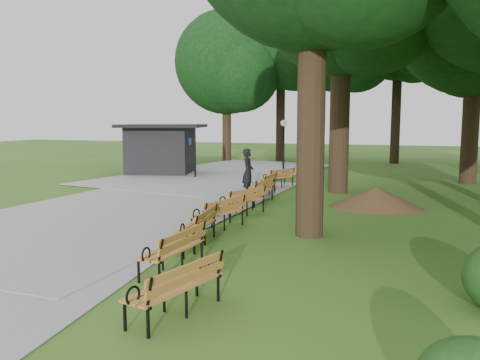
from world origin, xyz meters
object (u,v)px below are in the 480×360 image
(person, at_px, (248,172))
(dirt_mound, at_px, (376,197))
(bench_0, at_px, (175,287))
(bench_4, at_px, (242,201))
(bench_2, at_px, (196,226))
(bench_6, at_px, (264,185))
(lamp_post, at_px, (284,136))
(bench_1, at_px, (172,250))
(kiosk, at_px, (160,149))
(bench_5, at_px, (258,191))
(lawn_tree_4, at_px, (477,13))
(bench_7, at_px, (278,178))
(bench_3, at_px, (218,213))

(person, xyz_separation_m, dirt_mound, (4.98, -1.26, -0.56))
(bench_0, xyz_separation_m, bench_4, (-1.62, 7.85, 0.00))
(bench_2, bearing_deg, bench_6, 177.79)
(bench_6, bearing_deg, lamp_post, -173.04)
(dirt_mound, xyz_separation_m, bench_6, (-4.33, 1.26, 0.08))
(lamp_post, xyz_separation_m, bench_4, (1.21, -10.18, -1.71))
(lamp_post, height_order, bench_4, lamp_post)
(dirt_mound, xyz_separation_m, bench_2, (-3.71, -6.59, 0.08))
(bench_0, distance_m, bench_1, 2.18)
(person, height_order, kiosk, kiosk)
(bench_0, relative_size, bench_5, 1.00)
(bench_4, bearing_deg, bench_6, -152.03)
(lamp_post, distance_m, lawn_tree_4, 10.38)
(dirt_mound, height_order, bench_4, bench_4)
(dirt_mound, height_order, bench_7, bench_7)
(bench_1, bearing_deg, kiosk, -147.11)
(lawn_tree_4, bearing_deg, bench_5, -132.04)
(kiosk, bearing_deg, bench_5, -58.20)
(lamp_post, distance_m, bench_4, 10.40)
(bench_0, bearing_deg, bench_4, -154.63)
(lamp_post, height_order, bench_7, lamp_post)
(dirt_mound, height_order, bench_2, bench_2)
(kiosk, height_order, bench_1, kiosk)
(bench_2, height_order, bench_7, same)
(lamp_post, height_order, dirt_mound, lamp_post)
(bench_2, xyz_separation_m, bench_3, (-0.11, 1.71, 0.00))
(person, xyz_separation_m, bench_0, (2.71, -11.85, -0.48))
(kiosk, distance_m, bench_1, 18.06)
(bench_0, distance_m, bench_4, 8.01)
(bench_6, bearing_deg, bench_0, 9.82)
(bench_3, relative_size, bench_6, 1.00)
(bench_3, bearing_deg, bench_0, 32.68)
(bench_1, height_order, bench_6, same)
(lamp_post, height_order, bench_5, lamp_post)
(bench_2, xyz_separation_m, lawn_tree_4, (7.36, 14.56, 7.30))
(bench_5, relative_size, lawn_tree_4, 0.16)
(person, relative_size, bench_6, 0.97)
(lawn_tree_4, bearing_deg, kiosk, -176.93)
(person, height_order, lawn_tree_4, lawn_tree_4)
(bench_2, distance_m, bench_5, 6.06)
(lamp_post, distance_m, bench_0, 18.33)
(dirt_mound, bearing_deg, bench_1, -110.80)
(bench_1, relative_size, bench_6, 1.00)
(lamp_post, relative_size, bench_0, 1.56)
(bench_5, xyz_separation_m, bench_7, (-0.36, 4.15, 0.00))
(kiosk, bearing_deg, bench_7, -39.15)
(dirt_mound, relative_size, bench_2, 1.38)
(lamp_post, relative_size, bench_6, 1.56)
(dirt_mound, bearing_deg, bench_0, -102.09)
(person, distance_m, bench_7, 2.47)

